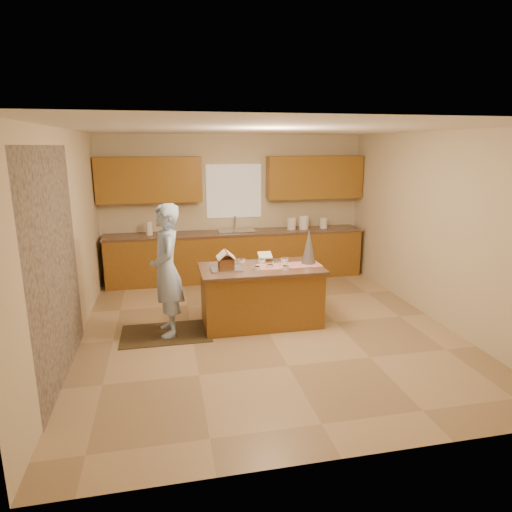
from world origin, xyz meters
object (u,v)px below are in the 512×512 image
Objects in this scene: boy at (167,271)px; gingerbread_house at (226,262)px; tinsel_tree at (309,247)px; island_base at (261,297)px.

gingerbread_house is at bearing 89.30° from boy.
gingerbread_house is (-1.21, -0.09, -0.13)m from tinsel_tree.
tinsel_tree is 2.03m from boy.
boy reaches higher than island_base.
gingerbread_house is (-0.50, -0.05, 0.56)m from island_base.
gingerbread_house reaches higher than island_base.
tinsel_tree is at bearing 88.87° from boy.
boy reaches higher than gingerbread_house.
boy is at bearing -174.93° from gingerbread_house.
tinsel_tree is 1.95× the size of gingerbread_house.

